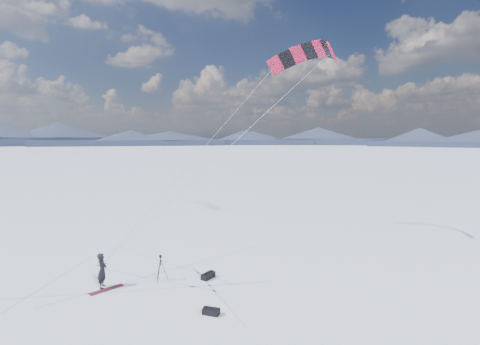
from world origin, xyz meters
name	(u,v)px	position (x,y,z in m)	size (l,w,h in m)	color
ground	(136,295)	(0.00, 0.00, 0.00)	(1800.00, 1800.00, 0.00)	white
horizon_hills	(133,222)	(0.00, 0.00, 3.57)	(704.00, 705.94, 8.74)	#1E283D
snow_tracks	(122,300)	(-0.65, -0.35, 0.00)	(14.76, 10.25, 0.01)	#AEB6D1
snowkiter	(103,287)	(-1.43, 1.48, 0.00)	(0.64, 0.42, 1.77)	black
snowboard	(107,290)	(-1.27, 1.11, 0.02)	(1.65, 0.31, 0.04)	maroon
tripod	(161,264)	(1.39, 1.14, 0.91)	(0.63, 0.68, 1.41)	black
gear_bag_a	(208,276)	(3.77, 0.52, 0.16)	(0.87, 0.74, 0.35)	black
gear_bag_b	(211,311)	(2.75, -3.14, 0.14)	(0.77, 0.72, 0.33)	black
power_kite	(305,56)	(12.53, 5.12, 13.25)	(15.36, 6.59, 13.03)	#BF1439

